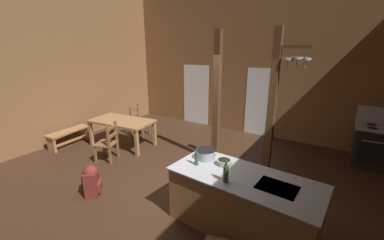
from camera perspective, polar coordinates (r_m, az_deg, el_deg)
The scene contains 18 objects.
ground_plane at distance 5.15m, azimuth -3.38°, elevation -15.14°, with size 9.05×8.23×0.10m, color #382316.
wall_back at distance 7.75m, azimuth 13.36°, elevation 13.96°, with size 9.05×0.14×4.67m, color brown.
wall_left at distance 7.64m, azimuth -30.84°, elevation 12.04°, with size 0.14×8.23×4.67m, color brown.
glazed_door_back_left at distance 8.64m, azimuth 0.88°, elevation 5.91°, with size 1.00×0.01×2.05m, color white.
glazed_panel_back_right at distance 7.72m, azimuth 15.40°, elevation 3.96°, with size 0.84×0.01×2.05m, color white.
kitchen_island at distance 3.91m, azimuth 11.69°, elevation -18.44°, with size 2.22×1.11×0.89m.
stove_range at distance 7.04m, azimuth 37.88°, elevation -4.98°, with size 1.14×0.83×1.32m.
support_post_with_pot_rack at distance 4.98m, azimuth 18.62°, elevation 3.91°, with size 0.66×0.23×3.02m.
support_post_center at distance 5.53m, azimuth 5.80°, elevation 4.62°, with size 0.14×0.14×3.02m.
dining_table at distance 6.96m, azimuth -16.08°, elevation -0.70°, with size 1.79×1.09×0.74m.
ladderback_chair_near_window at distance 6.21m, azimuth -19.08°, elevation -5.07°, with size 0.57×0.57×0.95m.
ladderback_chair_by_post at distance 7.69m, azimuth -12.35°, elevation -0.30°, with size 0.51×0.51×0.95m.
bench_along_left_wall at distance 7.62m, azimuth -26.81°, elevation -3.18°, with size 0.44×1.20×0.44m.
backpack at distance 5.00m, azimuth -22.44°, elevation -12.75°, with size 0.39×0.39×0.60m.
stockpot_on_counter at distance 4.07m, azimuth 3.36°, elevation -7.97°, with size 0.37×0.30×0.17m.
mixing_bowl_on_counter at distance 3.93m, azimuth 7.51°, elevation -9.74°, with size 0.24×0.24×0.08m.
bottle_tall_on_counter at distance 3.85m, azimuth 1.08°, elevation -8.88°, with size 0.06×0.06×0.30m.
bottle_short_on_counter at distance 3.45m, azimuth 7.91°, elevation -12.19°, with size 0.08×0.08×0.32m.
Camera 1 is at (2.58, -3.51, 2.69)m, focal length 22.81 mm.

